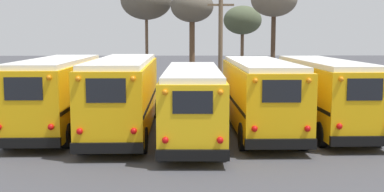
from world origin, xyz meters
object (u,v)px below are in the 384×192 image
object	(u,v)px
school_bus_3	(259,93)
bare_tree_2	(192,8)
bare_tree_0	(146,1)
bare_tree_1	(274,0)
bare_tree_3	(243,21)
school_bus_1	(124,93)
utility_pole	(220,43)
school_bus_4	(323,92)
school_bus_0	(58,92)
school_bus_2	(193,101)

from	to	relation	value
school_bus_3	bare_tree_2	distance (m)	16.93
bare_tree_0	bare_tree_1	xyz separation A→B (m)	(10.09, -1.80, -0.08)
bare_tree_1	bare_tree_3	world-z (taller)	bare_tree_1
school_bus_1	utility_pole	distance (m)	13.07
bare_tree_0	bare_tree_3	bearing A→B (deg)	16.33
school_bus_1	utility_pole	size ratio (longest dim) A/B	1.44
bare_tree_0	bare_tree_3	xyz separation A→B (m)	(8.16, 2.39, -1.52)
bare_tree_0	bare_tree_1	world-z (taller)	bare_tree_0
school_bus_4	school_bus_1	bearing A→B (deg)	-176.24
school_bus_3	bare_tree_3	bearing A→B (deg)	85.08
school_bus_0	bare_tree_3	size ratio (longest dim) A/B	1.40
utility_pole	bare_tree_3	world-z (taller)	utility_pole
bare_tree_0	school_bus_0	bearing A→B (deg)	-98.29
bare_tree_0	school_bus_2	bearing A→B (deg)	-80.50
bare_tree_0	bare_tree_2	world-z (taller)	bare_tree_0
school_bus_4	bare_tree_2	distance (m)	17.21
school_bus_2	school_bus_3	bearing A→B (deg)	25.17
school_bus_0	school_bus_4	bearing A→B (deg)	0.73
school_bus_2	utility_pole	world-z (taller)	utility_pole
bare_tree_0	school_bus_1	bearing A→B (deg)	-88.94
utility_pole	bare_tree_0	distance (m)	9.43
school_bus_1	bare_tree_1	xyz separation A→B (m)	(9.74, 16.91, 5.20)
school_bus_2	bare_tree_3	distance (m)	23.26
school_bus_1	bare_tree_1	size ratio (longest dim) A/B	1.23
school_bus_0	bare_tree_2	distance (m)	17.57
school_bus_2	school_bus_0	bearing A→B (deg)	163.79
bare_tree_1	bare_tree_2	distance (m)	6.48
bare_tree_3	school_bus_0	bearing A→B (deg)	-117.65
school_bus_0	bare_tree_3	world-z (taller)	bare_tree_3
school_bus_2	bare_tree_0	xyz separation A→B (m)	(-3.35, 20.02, 5.46)
school_bus_3	bare_tree_1	distance (m)	18.00
bare_tree_2	bare_tree_0	bearing A→B (deg)	145.27
school_bus_1	bare_tree_0	distance (m)	19.45
utility_pole	bare_tree_0	world-z (taller)	bare_tree_0
school_bus_2	bare_tree_1	distance (m)	20.16
school_bus_1	school_bus_3	bearing A→B (deg)	1.00
utility_pole	bare_tree_0	size ratio (longest dim) A/B	0.83
school_bus_2	bare_tree_3	size ratio (longest dim) A/B	1.42
bare_tree_3	school_bus_4	bearing A→B (deg)	-86.65
utility_pole	bare_tree_2	world-z (taller)	bare_tree_2
bare_tree_2	school_bus_2	bearing A→B (deg)	-91.07
school_bus_0	bare_tree_1	xyz separation A→B (m)	(12.75, 16.47, 5.22)
bare_tree_1	school_bus_4	bearing A→B (deg)	-92.54
school_bus_2	school_bus_3	xyz separation A→B (m)	(3.01, 1.41, 0.14)
bare_tree_2	school_bus_4	bearing A→B (deg)	-69.94
school_bus_1	school_bus_4	world-z (taller)	school_bus_1
school_bus_1	school_bus_4	xyz separation A→B (m)	(9.02, 0.59, -0.05)
bare_tree_0	bare_tree_1	distance (m)	10.25
bare_tree_3	bare_tree_2	bearing A→B (deg)	-132.26
school_bus_4	bare_tree_3	size ratio (longest dim) A/B	1.44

